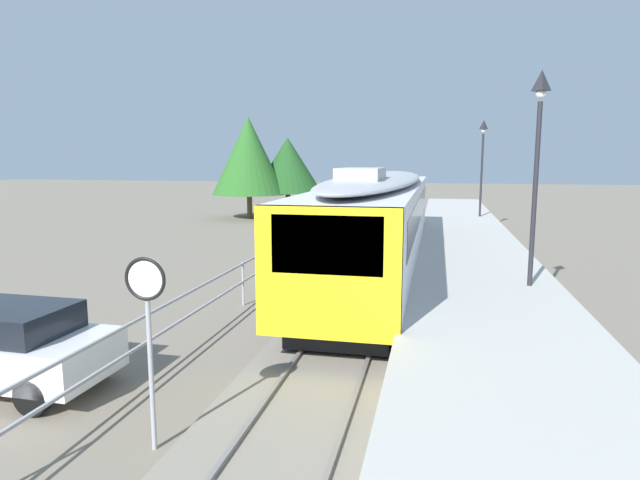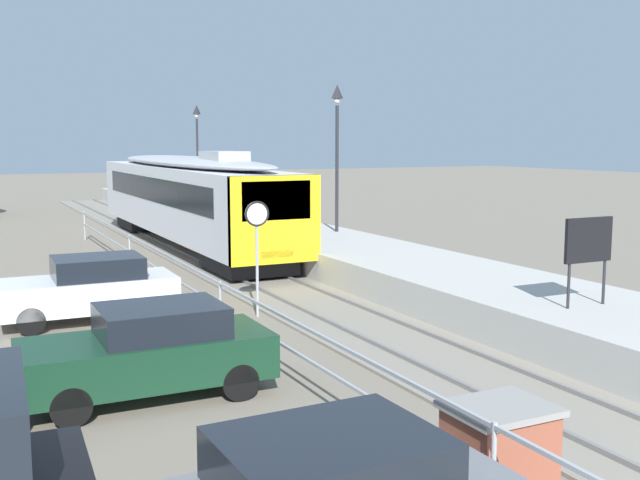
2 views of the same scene
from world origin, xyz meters
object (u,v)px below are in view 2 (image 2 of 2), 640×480
platform_lamp_far_end (197,134)px  commuter_train (187,194)px  platform_notice_board (588,243)px  speed_limit_sign (257,229)px  parked_hatchback_dark_green (150,351)px  platform_lamp_mid_platform (337,130)px  brick_utility_cabinet (499,450)px  parked_hatchback_white (90,288)px

platform_lamp_far_end → commuter_train: bearing=-108.8°
platform_notice_board → speed_limit_sign: bearing=131.1°
commuter_train → parked_hatchback_dark_green: commuter_train is taller
platform_lamp_mid_platform → platform_lamp_far_end: size_ratio=1.00×
brick_utility_cabinet → parked_hatchback_dark_green: size_ratio=0.30×
brick_utility_cabinet → parked_hatchback_dark_green: (-2.86, 5.30, 0.22)m
platform_notice_board → speed_limit_sign: speed_limit_sign is taller
parked_hatchback_dark_green → brick_utility_cabinet: bearing=-61.7°
commuter_train → platform_lamp_mid_platform: bearing=-44.9°
platform_notice_board → speed_limit_sign: (-4.89, 5.60, -0.06)m
platform_lamp_far_end → parked_hatchback_white: bearing=-112.7°
commuter_train → brick_utility_cabinet: 22.24m
platform_lamp_mid_platform → commuter_train: bearing=135.1°
platform_notice_board → parked_hatchback_dark_green: (-8.58, 1.06, -1.40)m
commuter_train → platform_lamp_mid_platform: (4.37, -4.36, 2.48)m
commuter_train → platform_lamp_far_end: platform_lamp_far_end is taller
speed_limit_sign → parked_hatchback_white: 4.15m
speed_limit_sign → parked_hatchback_white: (-3.69, 1.34, -1.33)m
platform_lamp_far_end → speed_limit_sign: bearing=-104.0°
speed_limit_sign → brick_utility_cabinet: size_ratio=2.32×
brick_utility_cabinet → platform_lamp_mid_platform: bearing=68.2°
commuter_train → brick_utility_cabinet: (-2.69, -22.02, -1.57)m
brick_utility_cabinet → parked_hatchback_dark_green: bearing=118.3°
platform_lamp_mid_platform → parked_hatchback_dark_green: 16.30m
platform_notice_board → brick_utility_cabinet: (-5.72, -4.24, -1.61)m
speed_limit_sign → parked_hatchback_dark_green: 6.00m
platform_notice_board → platform_lamp_far_end: bearing=87.5°
speed_limit_sign → parked_hatchback_white: speed_limit_sign is taller
platform_lamp_mid_platform → parked_hatchback_dark_green: size_ratio=1.33×
parked_hatchback_white → platform_lamp_mid_platform: bearing=33.1°
commuter_train → parked_hatchback_dark_green: (-5.54, -16.71, -1.35)m
speed_limit_sign → parked_hatchback_dark_green: (-3.69, -4.54, -1.33)m
speed_limit_sign → brick_utility_cabinet: speed_limit_sign is taller
platform_lamp_far_end → brick_utility_cabinet: size_ratio=4.42×
parked_hatchback_white → speed_limit_sign: bearing=-20.0°
brick_utility_cabinet → parked_hatchback_white: 11.55m
platform_lamp_far_end → speed_limit_sign: 25.89m
platform_lamp_far_end → platform_lamp_mid_platform: bearing=-90.0°
platform_lamp_mid_platform → platform_lamp_far_end: 17.19m
parked_hatchback_dark_green → parked_hatchback_white: same height
platform_notice_board → parked_hatchback_white: bearing=141.0°
speed_limit_sign → commuter_train: bearing=81.3°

